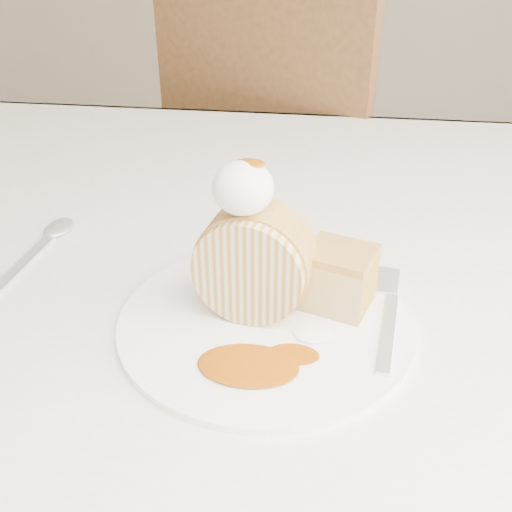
# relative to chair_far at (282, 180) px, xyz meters

# --- Properties ---
(table) EXTENTS (1.40, 0.90, 0.75)m
(table) POSITION_rel_chair_far_xyz_m (0.04, -0.63, 0.12)
(table) COLOR silver
(table) RESTS_ON ground
(chair_far) EXTENTS (0.57, 0.57, 0.95)m
(chair_far) POSITION_rel_chair_far_xyz_m (0.00, 0.00, 0.00)
(chair_far) COLOR brown
(chair_far) RESTS_ON ground
(plate) EXTENTS (0.32, 0.32, 0.01)m
(plate) POSITION_rel_chair_far_xyz_m (0.07, -0.82, 0.21)
(plate) COLOR white
(plate) RESTS_ON table
(roulade_slice) EXTENTS (0.10, 0.06, 0.09)m
(roulade_slice) POSITION_rel_chair_far_xyz_m (0.06, -0.81, 0.26)
(roulade_slice) COLOR beige
(roulade_slice) RESTS_ON plate
(cake_chunk) EXTENTS (0.07, 0.07, 0.05)m
(cake_chunk) POSITION_rel_chair_far_xyz_m (0.13, -0.79, 0.24)
(cake_chunk) COLOR #B98F46
(cake_chunk) RESTS_ON plate
(whipped_cream) EXTENTS (0.05, 0.05, 0.04)m
(whipped_cream) POSITION_rel_chair_far_xyz_m (0.05, -0.81, 0.33)
(whipped_cream) COLOR white
(whipped_cream) RESTS_ON roulade_slice
(caramel_drizzle) EXTENTS (0.02, 0.02, 0.01)m
(caramel_drizzle) POSITION_rel_chair_far_xyz_m (0.05, -0.81, 0.35)
(caramel_drizzle) COLOR #893E05
(caramel_drizzle) RESTS_ON whipped_cream
(caramel_pool) EXTENTS (0.09, 0.07, 0.00)m
(caramel_pool) POSITION_rel_chair_far_xyz_m (0.06, -0.89, 0.22)
(caramel_pool) COLOR #893E05
(caramel_pool) RESTS_ON plate
(fork) EXTENTS (0.04, 0.15, 0.00)m
(fork) POSITION_rel_chair_far_xyz_m (0.17, -0.83, 0.22)
(fork) COLOR silver
(fork) RESTS_ON plate
(spoon) EXTENTS (0.03, 0.17, 0.00)m
(spoon) POSITION_rel_chair_far_xyz_m (-0.19, -0.78, 0.21)
(spoon) COLOR silver
(spoon) RESTS_ON table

